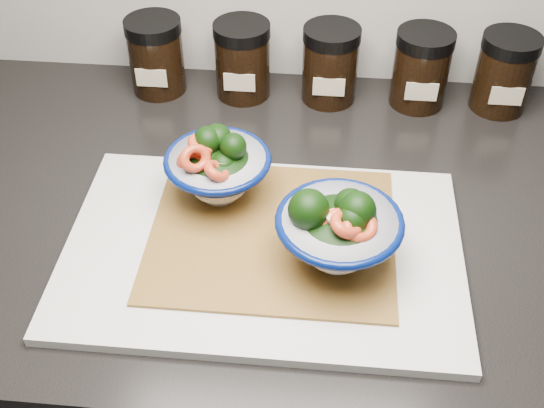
# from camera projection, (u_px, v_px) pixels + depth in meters

# --- Properties ---
(countertop) EXTENTS (3.50, 0.60, 0.04)m
(countertop) POSITION_uv_depth(u_px,v_px,m) (363.00, 220.00, 0.85)
(countertop) COLOR black
(countertop) RESTS_ON cabinet
(cutting_board) EXTENTS (0.45, 0.30, 0.01)m
(cutting_board) POSITION_uv_depth(u_px,v_px,m) (263.00, 250.00, 0.78)
(cutting_board) COLOR silver
(cutting_board) RESTS_ON countertop
(bamboo_mat) EXTENTS (0.28, 0.24, 0.00)m
(bamboo_mat) POSITION_uv_depth(u_px,v_px,m) (272.00, 233.00, 0.79)
(bamboo_mat) COLOR olive
(bamboo_mat) RESTS_ON cutting_board
(bowl_left) EXTENTS (0.13, 0.13, 0.09)m
(bowl_left) POSITION_uv_depth(u_px,v_px,m) (218.00, 169.00, 0.81)
(bowl_left) COLOR white
(bowl_left) RESTS_ON bamboo_mat
(bowl_right) EXTENTS (0.14, 0.14, 0.10)m
(bowl_right) POSITION_uv_depth(u_px,v_px,m) (339.00, 231.00, 0.72)
(bowl_right) COLOR white
(bowl_right) RESTS_ON bamboo_mat
(spice_jar_a) EXTENTS (0.08, 0.08, 0.11)m
(spice_jar_a) POSITION_uv_depth(u_px,v_px,m) (156.00, 56.00, 1.00)
(spice_jar_a) COLOR black
(spice_jar_a) RESTS_ON countertop
(spice_jar_b) EXTENTS (0.08, 0.08, 0.11)m
(spice_jar_b) POSITION_uv_depth(u_px,v_px,m) (243.00, 60.00, 0.99)
(spice_jar_b) COLOR black
(spice_jar_b) RESTS_ON countertop
(spice_jar_c) EXTENTS (0.08, 0.08, 0.11)m
(spice_jar_c) POSITION_uv_depth(u_px,v_px,m) (330.00, 64.00, 0.98)
(spice_jar_c) COLOR black
(spice_jar_c) RESTS_ON countertop
(spice_jar_d) EXTENTS (0.08, 0.08, 0.11)m
(spice_jar_d) POSITION_uv_depth(u_px,v_px,m) (421.00, 68.00, 0.97)
(spice_jar_d) COLOR black
(spice_jar_d) RESTS_ON countertop
(spice_jar_e) EXTENTS (0.08, 0.08, 0.11)m
(spice_jar_e) POSITION_uv_depth(u_px,v_px,m) (505.00, 73.00, 0.96)
(spice_jar_e) COLOR black
(spice_jar_e) RESTS_ON countertop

